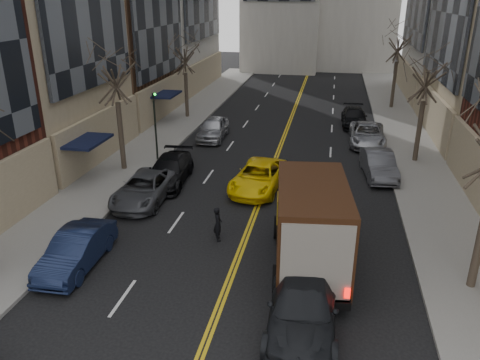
{
  "coord_description": "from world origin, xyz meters",
  "views": [
    {
      "loc": [
        3.3,
        -4.8,
        10.16
      ],
      "look_at": [
        -0.51,
        14.49,
        2.2
      ],
      "focal_mm": 35.0,
      "sensor_mm": 36.0,
      "label": 1
    }
  ],
  "objects_px": {
    "observer_sedan": "(303,304)",
    "taxi": "(259,177)",
    "pedestrian": "(218,224)",
    "ups_truck": "(310,224)"
  },
  "relations": [
    {
      "from": "ups_truck",
      "to": "pedestrian",
      "type": "relative_size",
      "value": 4.45
    },
    {
      "from": "ups_truck",
      "to": "taxi",
      "type": "distance_m",
      "value": 8.05
    },
    {
      "from": "ups_truck",
      "to": "observer_sedan",
      "type": "height_order",
      "value": "ups_truck"
    },
    {
      "from": "ups_truck",
      "to": "pedestrian",
      "type": "bearing_deg",
      "value": 155.23
    },
    {
      "from": "observer_sedan",
      "to": "pedestrian",
      "type": "bearing_deg",
      "value": 128.32
    },
    {
      "from": "observer_sedan",
      "to": "pedestrian",
      "type": "relative_size",
      "value": 3.52
    },
    {
      "from": "ups_truck",
      "to": "pedestrian",
      "type": "distance_m",
      "value": 4.34
    },
    {
      "from": "observer_sedan",
      "to": "pedestrian",
      "type": "xyz_separation_m",
      "value": [
        -4.03,
        4.94,
        -0.01
      ]
    },
    {
      "from": "ups_truck",
      "to": "taxi",
      "type": "height_order",
      "value": "ups_truck"
    },
    {
      "from": "observer_sedan",
      "to": "taxi",
      "type": "relative_size",
      "value": 1.06
    }
  ]
}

